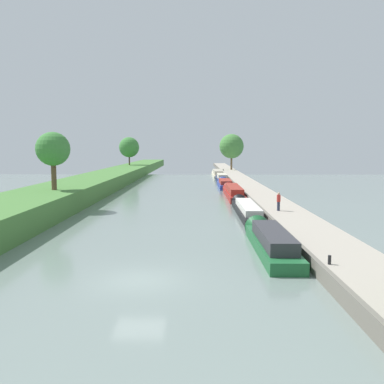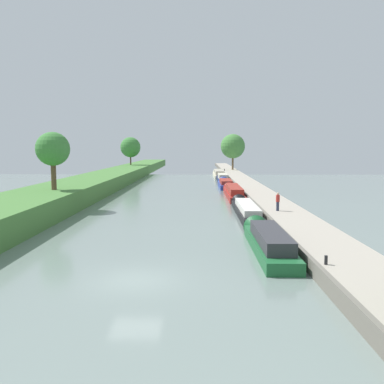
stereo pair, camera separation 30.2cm
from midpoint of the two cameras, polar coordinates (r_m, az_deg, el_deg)
ground_plane at (r=21.11m, az=-7.66°, el=-11.87°), size 160.00×160.00×0.00m
right_towpath at (r=22.26m, az=21.99°, el=-10.23°), size 3.86×260.00×0.81m
stone_quay at (r=21.60m, az=16.82°, el=-10.47°), size 0.25×260.00×0.86m
narrowboat_green at (r=27.26m, az=10.26°, el=-6.48°), size 1.98×11.47×2.07m
narrowboat_black at (r=41.05m, az=7.22°, el=-2.33°), size 1.83×14.14×1.76m
narrowboat_red at (r=55.31m, az=5.49°, el=0.01°), size 1.91×15.04×2.07m
narrowboat_blue at (r=68.71m, az=4.36°, el=1.13°), size 2.12×10.92×2.02m
narrowboat_navy at (r=79.67m, az=3.97°, el=1.89°), size 1.98×10.99×2.11m
narrowboat_cream at (r=94.02m, az=3.38°, el=2.53°), size 2.08×16.55×2.19m
tree_rightbank_midnear at (r=106.67m, az=5.35°, el=6.24°), size 6.17×6.17×9.04m
tree_leftbank_downstream at (r=45.38m, az=-18.67°, el=5.54°), size 3.49×3.49×5.98m
tree_leftbank_upstream at (r=105.50m, az=-8.68°, el=6.07°), size 5.01×5.01×6.91m
person_walking at (r=38.24m, az=11.54°, el=-1.23°), size 0.34×0.34×1.66m
mooring_bollard_near at (r=21.63m, az=17.91°, el=-8.82°), size 0.16×0.16×0.45m
mooring_bollard_far at (r=101.96m, az=4.22°, el=3.05°), size 0.16×0.16×0.45m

